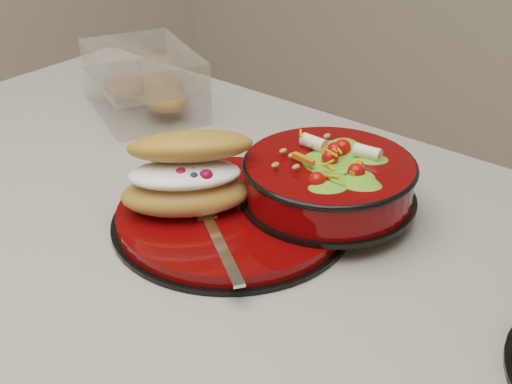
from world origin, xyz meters
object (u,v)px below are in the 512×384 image
Objects in this scene: fork at (216,237)px; salad_bowl at (329,175)px; pastry_box at (145,82)px; croissant at (189,174)px; dinner_plate at (231,216)px.

salad_bowl is at bearing 15.40° from fork.
salad_bowl is at bearing 13.33° from pastry_box.
fork is at bearing -107.88° from salad_bowl.
fork is 0.42m from pastry_box.
croissant is at bearing -9.41° from pastry_box.
pastry_box is at bearing 152.53° from dinner_plate.
croissant is 0.34m from pastry_box.
dinner_plate is 0.06m from fork.
croissant is 0.08m from fork.
croissant is 0.73× the size of pastry_box.
salad_bowl is 0.16m from croissant.
salad_bowl is at bearing -1.35° from croissant.
croissant is (-0.04, -0.03, 0.05)m from dinner_plate.
pastry_box is (-0.32, 0.17, 0.03)m from dinner_plate.
pastry_box is (-0.28, 0.19, -0.02)m from croissant.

